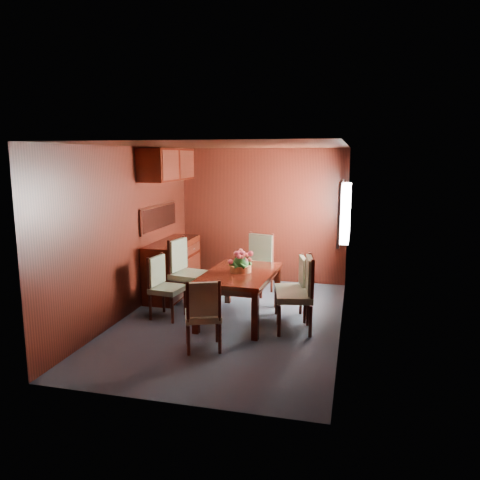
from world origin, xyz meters
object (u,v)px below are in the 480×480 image
(sideboard, at_px, (173,268))
(chair_right_near, at_px, (300,290))
(chair_head, at_px, (203,311))
(chair_left_near, at_px, (163,283))
(dining_table, at_px, (240,279))
(flower_centerpiece, at_px, (241,261))

(sideboard, height_order, chair_right_near, chair_right_near)
(sideboard, relative_size, chair_head, 1.60)
(sideboard, xyz_separation_m, chair_head, (1.21, -2.04, 0.04))
(sideboard, height_order, chair_left_near, sideboard)
(chair_left_near, xyz_separation_m, chair_head, (0.92, -0.98, -0.01))
(sideboard, relative_size, dining_table, 0.94)
(dining_table, xyz_separation_m, chair_left_near, (-1.08, -0.17, -0.09))
(sideboard, relative_size, chair_left_near, 1.56)
(dining_table, relative_size, chair_head, 1.71)
(chair_left_near, bearing_deg, dining_table, 106.11)
(dining_table, height_order, chair_left_near, chair_left_near)
(chair_left_near, distance_m, chair_right_near, 1.95)
(flower_centerpiece, bearing_deg, dining_table, -116.33)
(chair_left_near, distance_m, chair_head, 1.35)
(flower_centerpiece, bearing_deg, chair_right_near, -16.80)
(chair_left_near, height_order, flower_centerpiece, flower_centerpiece)
(chair_head, xyz_separation_m, flower_centerpiece, (0.16, 1.17, 0.35))
(dining_table, bearing_deg, sideboard, 149.33)
(chair_head, bearing_deg, dining_table, 60.42)
(sideboard, relative_size, flower_centerpiece, 4.46)
(chair_head, bearing_deg, chair_right_near, 19.55)
(flower_centerpiece, bearing_deg, chair_left_near, -170.26)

